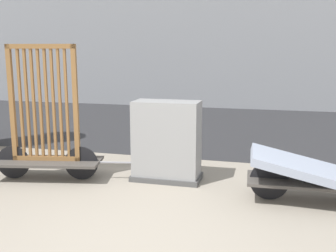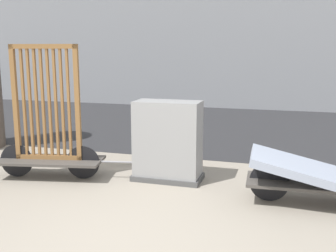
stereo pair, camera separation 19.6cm
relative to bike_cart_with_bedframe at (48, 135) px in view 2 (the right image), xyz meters
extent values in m
plane|color=gray|center=(1.96, -1.79, -0.70)|extent=(60.00, 60.00, 0.00)
cube|color=#2D2D30|center=(1.96, 5.25, -0.69)|extent=(56.00, 7.07, 0.01)
cube|color=#4C4742|center=(-0.01, 0.00, -0.41)|extent=(1.77, 0.96, 0.04)
cylinder|color=black|center=(0.53, 0.11, -0.43)|extent=(0.52, 0.14, 0.53)
cylinder|color=black|center=(-0.54, -0.11, -0.43)|extent=(0.52, 0.14, 0.53)
cylinder|color=gray|center=(1.16, 0.23, -0.41)|extent=(0.69, 0.17, 0.03)
cube|color=olive|center=(-0.01, 0.00, -0.36)|extent=(1.06, 0.28, 0.07)
cube|color=olive|center=(-0.01, 0.00, 1.36)|extent=(1.06, 0.28, 0.07)
cube|color=olive|center=(-0.49, -0.10, 0.50)|extent=(0.08, 0.08, 1.79)
cube|color=olive|center=(0.48, 0.10, 0.50)|extent=(0.08, 0.08, 1.79)
cube|color=olive|center=(-0.36, -0.07, 0.50)|extent=(0.05, 0.06, 1.72)
cube|color=olive|center=(-0.26, -0.05, 0.50)|extent=(0.05, 0.06, 1.72)
cube|color=olive|center=(-0.16, -0.03, 0.50)|extent=(0.05, 0.06, 1.72)
cube|color=olive|center=(-0.06, -0.01, 0.50)|extent=(0.05, 0.06, 1.72)
cube|color=olive|center=(0.04, 0.01, 0.50)|extent=(0.05, 0.06, 1.72)
cube|color=olive|center=(0.14, 0.03, 0.50)|extent=(0.05, 0.06, 1.72)
cube|color=olive|center=(0.25, 0.05, 0.50)|extent=(0.05, 0.06, 1.72)
cube|color=olive|center=(0.35, 0.07, 0.50)|extent=(0.05, 0.06, 1.72)
cube|color=#4C4742|center=(3.93, 0.00, -0.41)|extent=(1.71, 0.72, 0.04)
cylinder|color=black|center=(3.39, -0.03, -0.43)|extent=(0.53, 0.06, 0.53)
cube|color=#9EA8BC|center=(3.93, 0.00, -0.25)|extent=(1.66, 0.97, 0.47)
cube|color=#4C4C4C|center=(1.83, 0.44, -0.66)|extent=(1.07, 0.56, 0.08)
cube|color=gray|center=(1.83, 0.44, -0.08)|extent=(1.01, 0.50, 1.24)
camera|label=1|loc=(3.35, -5.29, 1.27)|focal=42.00mm
camera|label=2|loc=(3.54, -5.24, 1.27)|focal=42.00mm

